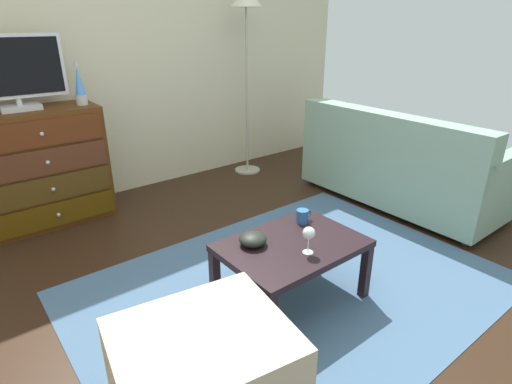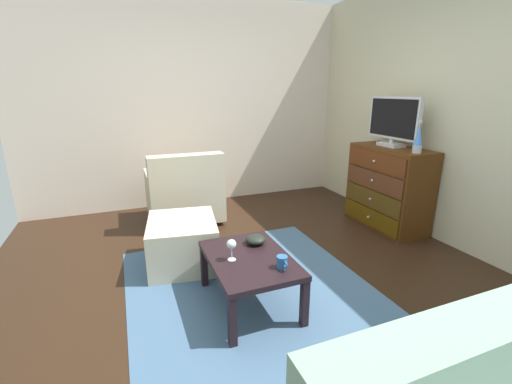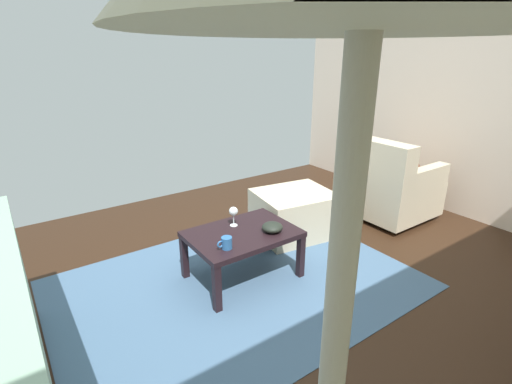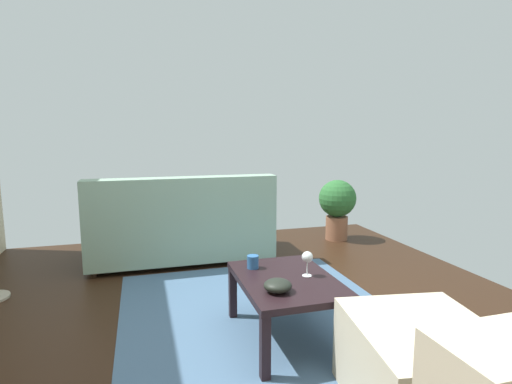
{
  "view_description": "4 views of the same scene",
  "coord_description": "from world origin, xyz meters",
  "px_view_note": "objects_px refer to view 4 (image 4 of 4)",
  "views": [
    {
      "loc": [
        -1.34,
        -1.76,
        1.58
      ],
      "look_at": [
        0.04,
        -0.02,
        0.65
      ],
      "focal_mm": 28.86,
      "sensor_mm": 36.0,
      "label": 1
    },
    {
      "loc": [
        2.19,
        -1.05,
        1.56
      ],
      "look_at": [
        -0.14,
        -0.12,
        0.8
      ],
      "focal_mm": 23.8,
      "sensor_mm": 36.0,
      "label": 2
    },
    {
      "loc": [
        1.5,
        1.9,
        1.68
      ],
      "look_at": [
        0.13,
        -0.05,
        0.79
      ],
      "focal_mm": 26.52,
      "sensor_mm": 36.0,
      "label": 3
    },
    {
      "loc": [
        -2.1,
        0.56,
        1.27
      ],
      "look_at": [
        0.16,
        -0.09,
        0.92
      ],
      "focal_mm": 28.15,
      "sensor_mm": 36.0,
      "label": 4
    }
  ],
  "objects_px": {
    "ottoman": "(422,370)",
    "potted_plant": "(337,204)",
    "mug": "(253,262)",
    "bowl_decorative": "(278,286)",
    "couch_large": "(181,226)",
    "wine_glass": "(307,258)",
    "coffee_table": "(287,286)"
  },
  "relations": [
    {
      "from": "mug",
      "to": "bowl_decorative",
      "type": "xyz_separation_m",
      "value": [
        -0.42,
        -0.03,
        -0.01
      ]
    },
    {
      "from": "coffee_table",
      "to": "mug",
      "type": "bearing_deg",
      "value": 33.56
    },
    {
      "from": "ottoman",
      "to": "wine_glass",
      "type": "bearing_deg",
      "value": 14.84
    },
    {
      "from": "coffee_table",
      "to": "bowl_decorative",
      "type": "bearing_deg",
      "value": 146.73
    },
    {
      "from": "mug",
      "to": "couch_large",
      "type": "distance_m",
      "value": 1.58
    },
    {
      "from": "mug",
      "to": "bowl_decorative",
      "type": "bearing_deg",
      "value": -176.3
    },
    {
      "from": "potted_plant",
      "to": "bowl_decorative",
      "type": "bearing_deg",
      "value": 145.53
    },
    {
      "from": "wine_glass",
      "to": "ottoman",
      "type": "bearing_deg",
      "value": -165.16
    },
    {
      "from": "coffee_table",
      "to": "couch_large",
      "type": "distance_m",
      "value": 1.84
    },
    {
      "from": "coffee_table",
      "to": "wine_glass",
      "type": "bearing_deg",
      "value": -92.77
    },
    {
      "from": "mug",
      "to": "ottoman",
      "type": "xyz_separation_m",
      "value": [
        -1.05,
        -0.5,
        -0.22
      ]
    },
    {
      "from": "bowl_decorative",
      "to": "potted_plant",
      "type": "height_order",
      "value": "potted_plant"
    },
    {
      "from": "ottoman",
      "to": "potted_plant",
      "type": "relative_size",
      "value": 0.97
    },
    {
      "from": "mug",
      "to": "potted_plant",
      "type": "height_order",
      "value": "potted_plant"
    },
    {
      "from": "bowl_decorative",
      "to": "wine_glass",
      "type": "bearing_deg",
      "value": -54.35
    },
    {
      "from": "coffee_table",
      "to": "couch_large",
      "type": "height_order",
      "value": "couch_large"
    },
    {
      "from": "wine_glass",
      "to": "bowl_decorative",
      "type": "distance_m",
      "value": 0.33
    },
    {
      "from": "mug",
      "to": "couch_large",
      "type": "relative_size",
      "value": 0.06
    },
    {
      "from": "bowl_decorative",
      "to": "coffee_table",
      "type": "bearing_deg",
      "value": -33.27
    },
    {
      "from": "ottoman",
      "to": "potted_plant",
      "type": "height_order",
      "value": "potted_plant"
    },
    {
      "from": "bowl_decorative",
      "to": "mug",
      "type": "bearing_deg",
      "value": 3.7
    },
    {
      "from": "ottoman",
      "to": "couch_large",
      "type": "bearing_deg",
      "value": 17.43
    },
    {
      "from": "wine_glass",
      "to": "mug",
      "type": "xyz_separation_m",
      "value": [
        0.24,
        0.28,
        -0.07
      ]
    },
    {
      "from": "bowl_decorative",
      "to": "couch_large",
      "type": "xyz_separation_m",
      "value": [
        1.97,
        0.34,
        -0.08
      ]
    },
    {
      "from": "wine_glass",
      "to": "potted_plant",
      "type": "distance_m",
      "value": 2.4
    },
    {
      "from": "wine_glass",
      "to": "couch_large",
      "type": "distance_m",
      "value": 1.89
    },
    {
      "from": "coffee_table",
      "to": "couch_large",
      "type": "xyz_separation_m",
      "value": [
        1.78,
        0.47,
        0.0
      ]
    },
    {
      "from": "bowl_decorative",
      "to": "ottoman",
      "type": "bearing_deg",
      "value": -143.0
    },
    {
      "from": "bowl_decorative",
      "to": "potted_plant",
      "type": "xyz_separation_m",
      "value": [
        2.22,
        -1.53,
        0.01
      ]
    },
    {
      "from": "bowl_decorative",
      "to": "couch_large",
      "type": "distance_m",
      "value": 2.0
    },
    {
      "from": "wine_glass",
      "to": "ottoman",
      "type": "height_order",
      "value": "wine_glass"
    },
    {
      "from": "wine_glass",
      "to": "potted_plant",
      "type": "xyz_separation_m",
      "value": [
        2.04,
        -1.27,
        -0.07
      ]
    }
  ]
}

